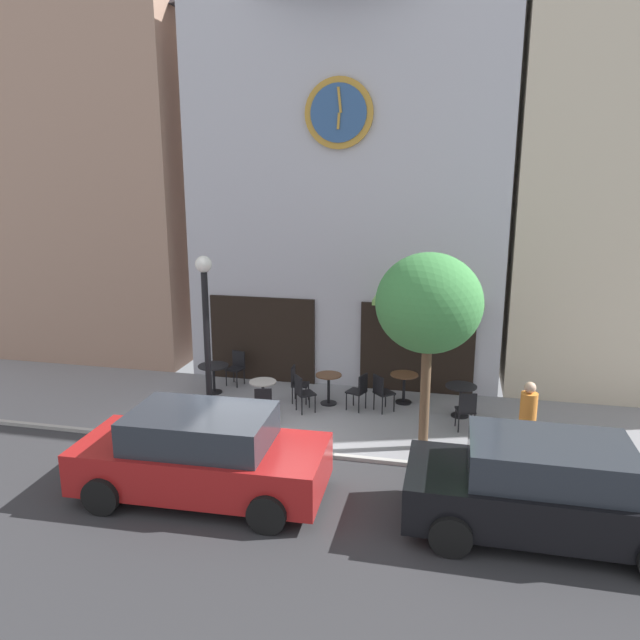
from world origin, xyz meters
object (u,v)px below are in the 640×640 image
(cafe_table_near_curb, at_px, (263,391))
(cafe_table_near_door, at_px, (329,384))
(cafe_table_center_left, at_px, (404,383))
(cafe_chair_mid_row, at_px, (297,381))
(pedestrian_orange, at_px, (527,422))
(cafe_chair_right_end, at_px, (237,365))
(cafe_chair_by_entrance, at_px, (263,403))
(street_lamp, at_px, (207,341))
(cafe_chair_corner, at_px, (381,390))
(cafe_chair_left_end, at_px, (302,391))
(cafe_chair_near_tree, at_px, (359,389))
(parked_car_red, at_px, (202,455))
(cafe_table_leftmost, at_px, (461,394))
(street_tree, at_px, (429,304))
(cafe_chair_outer, at_px, (466,408))
(cafe_table_rightmost, at_px, (214,372))
(parked_car_black, at_px, (547,489))

(cafe_table_near_curb, relative_size, cafe_table_near_door, 1.01)
(cafe_table_center_left, height_order, cafe_chair_mid_row, cafe_chair_mid_row)
(cafe_table_near_door, height_order, pedestrian_orange, pedestrian_orange)
(cafe_chair_right_end, height_order, cafe_chair_by_entrance, same)
(street_lamp, distance_m, cafe_chair_corner, 4.23)
(cafe_table_near_curb, bearing_deg, cafe_table_near_door, 30.83)
(cafe_table_center_left, relative_size, cafe_chair_left_end, 0.82)
(cafe_table_center_left, xyz_separation_m, cafe_chair_right_end, (-4.47, 0.38, 0.02))
(cafe_table_near_curb, bearing_deg, cafe_chair_near_tree, 15.38)
(cafe_table_near_door, bearing_deg, parked_car_red, -104.91)
(cafe_table_leftmost, distance_m, cafe_chair_by_entrance, 4.54)
(cafe_chair_mid_row, bearing_deg, cafe_table_center_left, 11.11)
(street_lamp, height_order, cafe_table_near_curb, street_lamp)
(street_tree, bearing_deg, cafe_chair_outer, 50.63)
(cafe_table_center_left, distance_m, cafe_chair_corner, 0.83)
(street_tree, bearing_deg, cafe_table_rightmost, 159.13)
(street_lamp, height_order, parked_car_red, street_lamp)
(cafe_chair_corner, xyz_separation_m, cafe_chair_mid_row, (-2.10, 0.17, 0.00))
(cafe_chair_left_end, distance_m, cafe_chair_outer, 3.76)
(cafe_chair_outer, relative_size, parked_car_red, 0.21)
(cafe_table_leftmost, bearing_deg, cafe_chair_near_tree, -176.44)
(cafe_table_near_door, distance_m, cafe_chair_left_end, 0.82)
(street_tree, distance_m, cafe_chair_left_end, 4.04)
(street_lamp, distance_m, cafe_table_near_curb, 1.95)
(cafe_table_leftmost, relative_size, pedestrian_orange, 0.45)
(street_lamp, relative_size, street_tree, 0.94)
(cafe_chair_left_end, relative_size, pedestrian_orange, 0.54)
(cafe_chair_mid_row, height_order, parked_car_black, parked_car_black)
(cafe_table_near_curb, xyz_separation_m, cafe_table_center_left, (3.19, 1.31, 0.00))
(cafe_table_center_left, height_order, cafe_chair_outer, cafe_chair_outer)
(cafe_table_near_door, bearing_deg, cafe_table_rightmost, 177.85)
(cafe_table_center_left, xyz_separation_m, cafe_table_leftmost, (1.35, -0.56, 0.02))
(cafe_chair_corner, relative_size, cafe_chair_right_end, 1.00)
(street_lamp, height_order, cafe_chair_near_tree, street_lamp)
(street_tree, relative_size, cafe_chair_mid_row, 4.49)
(cafe_chair_by_entrance, bearing_deg, pedestrian_orange, -6.55)
(cafe_chair_mid_row, relative_size, cafe_chair_by_entrance, 1.00)
(cafe_table_near_door, relative_size, cafe_chair_corner, 0.84)
(cafe_chair_mid_row, bearing_deg, pedestrian_orange, -23.08)
(parked_car_black, bearing_deg, parked_car_red, -179.33)
(cafe_chair_right_end, relative_size, cafe_chair_outer, 1.00)
(street_lamp, relative_size, pedestrian_orange, 2.28)
(cafe_table_rightmost, relative_size, pedestrian_orange, 0.47)
(cafe_table_near_curb, xyz_separation_m, cafe_chair_near_tree, (2.20, 0.60, 0.02))
(cafe_chair_outer, bearing_deg, cafe_table_near_door, 164.40)
(cafe_table_leftmost, relative_size, cafe_chair_mid_row, 0.83)
(cafe_chair_right_end, distance_m, parked_car_red, 5.75)
(cafe_table_near_curb, relative_size, cafe_chair_left_end, 0.84)
(cafe_table_center_left, bearing_deg, cafe_chair_mid_row, -168.89)
(parked_car_red, bearing_deg, street_tree, 36.99)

